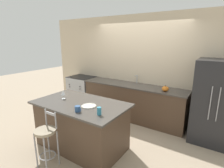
# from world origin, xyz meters

# --- Properties ---
(ground_plane) EXTENTS (18.00, 18.00, 0.00)m
(ground_plane) POSITION_xyz_m (0.00, 0.00, 0.00)
(ground_plane) COLOR tan
(wall_back) EXTENTS (6.00, 0.07, 2.70)m
(wall_back) POSITION_xyz_m (0.00, 0.68, 1.35)
(wall_back) COLOR beige
(wall_back) RESTS_ON ground_plane
(back_counter) EXTENTS (2.77, 0.66, 0.93)m
(back_counter) POSITION_xyz_m (0.00, 0.37, 0.47)
(back_counter) COLOR #4C3828
(back_counter) RESTS_ON ground_plane
(sink_faucet) EXTENTS (0.02, 0.13, 0.22)m
(sink_faucet) POSITION_xyz_m (0.00, 0.56, 1.07)
(sink_faucet) COLOR #ADAFB5
(sink_faucet) RESTS_ON back_counter
(kitchen_island) EXTENTS (1.78, 1.03, 0.92)m
(kitchen_island) POSITION_xyz_m (-0.24, -1.35, 0.46)
(kitchen_island) COLOR #4C3828
(kitchen_island) RESTS_ON ground_plane
(refrigerator) EXTENTS (0.79, 0.76, 1.70)m
(refrigerator) POSITION_xyz_m (1.86, 0.29, 0.85)
(refrigerator) COLOR #232326
(refrigerator) RESTS_ON ground_plane
(oven_range) EXTENTS (0.78, 0.64, 0.94)m
(oven_range) POSITION_xyz_m (-1.80, 0.35, 0.47)
(oven_range) COLOR #ADAFB5
(oven_range) RESTS_ON ground_plane
(bar_stool_near) EXTENTS (0.34, 0.34, 0.96)m
(bar_stool_near) POSITION_xyz_m (-0.33, -2.08, 0.54)
(bar_stool_near) COLOR #99999E
(bar_stool_near) RESTS_ON ground_plane
(dinner_plate) EXTENTS (0.26, 0.26, 0.02)m
(dinner_plate) POSITION_xyz_m (0.01, -1.40, 0.93)
(dinner_plate) COLOR beige
(dinner_plate) RESTS_ON kitchen_island
(wine_glass) EXTENTS (0.08, 0.08, 0.17)m
(wine_glass) POSITION_xyz_m (-0.69, -1.37, 1.04)
(wine_glass) COLOR white
(wine_glass) RESTS_ON kitchen_island
(coffee_mug) EXTENTS (0.13, 0.09, 0.10)m
(coffee_mug) POSITION_xyz_m (0.01, -1.68, 0.97)
(coffee_mug) COLOR #335689
(coffee_mug) RESTS_ON kitchen_island
(tumbler_cup) EXTENTS (0.07, 0.07, 0.13)m
(tumbler_cup) POSITION_xyz_m (0.38, -1.58, 0.98)
(tumbler_cup) COLOR teal
(tumbler_cup) RESTS_ON kitchen_island
(pumpkin_decoration) EXTENTS (0.15, 0.15, 0.14)m
(pumpkin_decoration) POSITION_xyz_m (0.87, 0.22, 0.99)
(pumpkin_decoration) COLOR orange
(pumpkin_decoration) RESTS_ON back_counter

